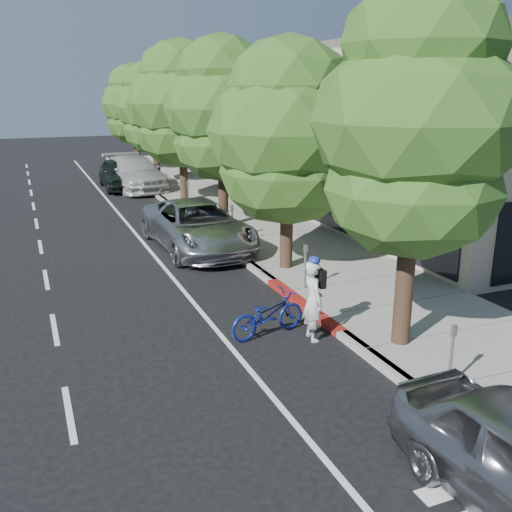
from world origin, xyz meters
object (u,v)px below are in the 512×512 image
silver_suv (197,226)px  cyclist (313,301)px  street_tree_4 (154,108)px  street_tree_1 (288,134)px  street_tree_5 (134,105)px  street_tree_0 (417,127)px  pedestrian (259,192)px  street_tree_3 (181,105)px  dark_suv_far (120,174)px  white_pickup (135,173)px  dark_sedan (198,221)px  bicycle (268,315)px  street_tree_2 (222,111)px

silver_suv → cyclist: bearing=-90.6°
street_tree_4 → street_tree_1: bearing=-90.0°
street_tree_5 → street_tree_0: bearing=-90.0°
street_tree_5 → pedestrian: (2.24, -16.32, -3.32)m
street_tree_3 → dark_suv_far: 7.12m
street_tree_4 → white_pickup: street_tree_4 is taller
silver_suv → pedestrian: pedestrian is taller
street_tree_1 → dark_sedan: size_ratio=1.74×
street_tree_4 → street_tree_3: bearing=-90.0°
street_tree_0 → dark_suv_far: bearing=95.5°
dark_sedan → street_tree_3: bearing=77.3°
cyclist → silver_suv: size_ratio=0.30×
bicycle → white_pickup: white_pickup is taller
street_tree_2 → street_tree_4: 12.00m
street_tree_3 → pedestrian: bearing=-62.6°
silver_suv → white_pickup: bearing=86.4°
street_tree_5 → dark_suv_far: (-2.26, -6.50, -3.58)m
street_tree_4 → street_tree_2: bearing=-90.0°
dark_sedan → bicycle: bearing=-98.0°
street_tree_3 → silver_suv: bearing=-102.3°
pedestrian → silver_suv: bearing=17.8°
street_tree_5 → dark_suv_far: bearing=-109.2°
silver_suv → pedestrian: 5.83m
cyclist → dark_suv_far: bearing=6.4°
dark_sedan → street_tree_2: bearing=34.2°
street_tree_0 → street_tree_4: street_tree_0 is taller
dark_suv_far → silver_suv: bearing=-87.6°
pedestrian → cyclist: bearing=45.3°
street_tree_2 → street_tree_4: (0.00, 12.00, -0.29)m
street_tree_5 → bicycle: street_tree_5 is taller
dark_sedan → white_pickup: bearing=89.2°
street_tree_3 → pedestrian: size_ratio=4.07×
bicycle → silver_suv: 7.82m
street_tree_5 → silver_suv: 20.86m
street_tree_1 → silver_suv: bearing=117.5°
street_tree_1 → pedestrian: bearing=73.7°
street_tree_0 → street_tree_3: street_tree_3 is taller
street_tree_0 → street_tree_1: (-0.00, 6.00, -0.56)m
street_tree_1 → white_pickup: (-1.52, 17.00, -3.35)m
cyclist → dark_sedan: bearing=3.5°
street_tree_2 → street_tree_5: 18.00m
street_tree_4 → silver_suv: (-1.84, -14.47, -3.57)m
street_tree_2 → dark_suv_far: 12.34m
street_tree_3 → silver_suv: (-1.84, -8.47, -3.92)m
bicycle → dark_sedan: bearing=-18.1°
street_tree_3 → dark_suv_far: street_tree_3 is taller
street_tree_0 → cyclist: 4.37m
street_tree_2 → street_tree_3: street_tree_3 is taller
street_tree_5 → silver_suv: (-1.84, -20.47, -3.58)m
cyclist → white_pickup: bearing=4.5°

